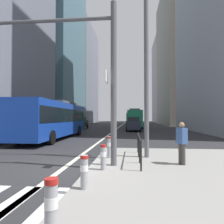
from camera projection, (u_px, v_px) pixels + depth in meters
The scene contains 19 objects.
ground_plane at pixel (113, 131), 27.87m from camera, with size 160.00×160.00×0.00m, color #28282B.
lane_centre_line at pixel (118, 128), 37.82m from camera, with size 0.20×80.00×0.01m, color beige.
office_tower_left_mid at pixel (53, 21), 49.06m from camera, with size 11.47×19.05×49.45m, color slate.
office_tower_left_far at pixel (78, 76), 71.76m from camera, with size 10.51×22.35×32.75m, color slate.
office_tower_right_mid at pixel (188, 57), 53.50m from camera, with size 13.41×22.90×34.89m, color gray.
office_tower_right_far at pixel (169, 80), 80.52m from camera, with size 11.22×22.19×32.63m, color #9E9EA3.
city_bus_blue_oncoming at pixel (55, 118), 18.23m from camera, with size 2.81×12.10×3.40m.
city_bus_red_receding at pixel (134, 118), 38.19m from camera, with size 2.81×10.61×3.40m.
city_bus_red_distant at pixel (131, 118), 56.29m from camera, with size 2.88×11.36×3.40m.
car_oncoming_mid at pixel (80, 123), 34.46m from camera, with size 2.13×4.41×1.94m.
car_receding_near at pixel (133, 124), 28.49m from camera, with size 2.10×4.26×1.94m.
traffic_signal_gantry at pixel (61, 58), 7.77m from camera, with size 6.02×0.65×6.00m.
street_lamp_post at pixel (146, 41), 9.16m from camera, with size 5.50×0.32×8.00m.
bollard_front at pixel (51, 207), 2.88m from camera, with size 0.20×0.20×0.88m.
bollard_left at pixel (84, 170), 5.02m from camera, with size 0.20×0.20×0.81m.
bollard_right at pixel (103, 156), 6.85m from camera, with size 0.20×0.20×0.83m.
bollard_back at pixel (109, 146), 8.91m from camera, with size 0.20×0.20×0.91m.
pedestrian_railing at pixel (139, 142), 8.48m from camera, with size 0.06×3.66×0.98m.
pedestrian_waiting at pixel (182, 141), 7.65m from camera, with size 0.37×0.44×1.55m.
Camera 1 is at (2.51, -7.82, 1.88)m, focal length 33.27 mm.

